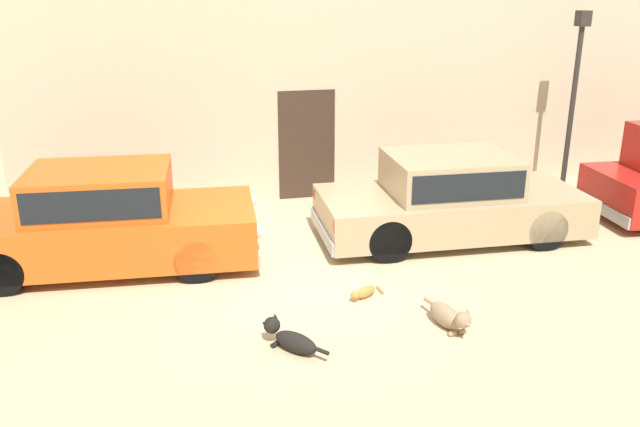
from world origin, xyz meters
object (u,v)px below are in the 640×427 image
parked_sedan_second (450,197)px  stray_dog_tan (290,338)px  street_lamp (576,79)px  parked_sedan_nearest (105,219)px  stray_cat (364,292)px  stray_dog_spotted (449,316)px

parked_sedan_second → stray_dog_tan: parked_sedan_second is taller
parked_sedan_second → street_lamp: bearing=30.2°
parked_sedan_nearest → stray_dog_tan: size_ratio=5.71×
parked_sedan_second → stray_dog_tan: (-3.24, -2.92, -0.55)m
parked_sedan_second → street_lamp: 3.94m
stray_cat → street_lamp: 6.67m
street_lamp → stray_cat: bearing=-145.8°
parked_sedan_nearest → stray_dog_tan: 3.75m
parked_sedan_nearest → stray_cat: bearing=-25.8°
stray_dog_spotted → parked_sedan_second: bearing=146.0°
parked_sedan_nearest → stray_dog_spotted: bearing=-31.5°
stray_dog_spotted → stray_cat: (-0.76, 1.02, -0.08)m
stray_cat → parked_sedan_nearest: bearing=-60.4°
parked_sedan_nearest → stray_dog_tan: parked_sedan_nearest is taller
parked_sedan_nearest → street_lamp: bearing=14.5°
parked_sedan_nearest → stray_dog_spotted: (4.15, -2.97, -0.57)m
stray_dog_spotted → street_lamp: (4.44, 4.56, 2.12)m
stray_dog_spotted → stray_dog_tan: bearing=-99.4°
parked_sedan_second → street_lamp: street_lamp is taller
parked_sedan_second → stray_dog_tan: size_ratio=5.61×
stray_dog_tan → stray_cat: (1.22, 1.06, -0.06)m
parked_sedan_second → stray_cat: parked_sedan_second is taller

